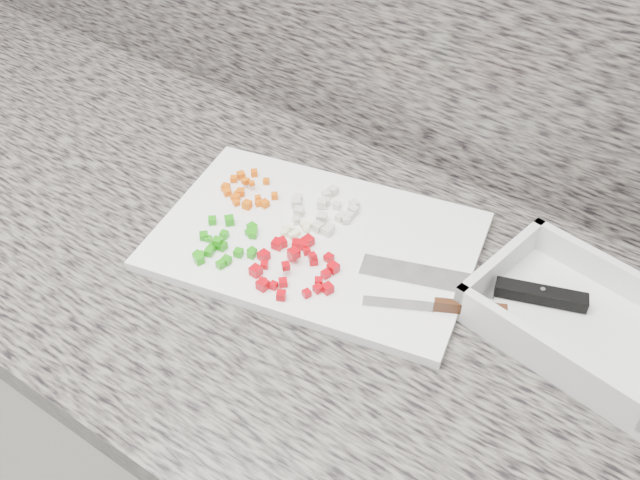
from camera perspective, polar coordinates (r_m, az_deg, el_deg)
The scene contains 11 objects.
cabinet at distance 1.35m, azimuth -5.76°, elevation -14.42°, with size 3.92×0.62×0.86m, color silver.
countertop at distance 1.00m, azimuth -7.51°, elevation -0.24°, with size 3.96×0.64×0.04m, color #656059.
cutting_board at distance 0.96m, azimuth -0.31°, elevation -0.06°, with size 0.42×0.28×0.01m, color white.
carrot_pile at distance 1.02m, azimuth -6.04°, elevation 3.92°, with size 0.09×0.08×0.02m.
onion_pile at distance 0.98m, azimuth 0.41°, elevation 2.38°, with size 0.10×0.09×0.01m.
green_pepper_pile at distance 0.94m, azimuth -7.63°, elevation -0.21°, with size 0.10×0.10×0.02m.
red_pepper_pile at distance 0.91m, azimuth -2.16°, elevation -1.92°, with size 0.12×0.11×0.02m.
garlic_pile at distance 0.96m, azimuth -1.98°, elevation 0.74°, with size 0.03×0.05×0.01m.
chef_knife at distance 0.90m, azimuth 14.27°, elevation -3.77°, with size 0.27×0.12×0.02m.
paring_knife at distance 0.87m, azimuth 10.49°, elevation -5.29°, with size 0.16×0.09×0.02m.
tray at distance 0.90m, azimuth 20.22°, elevation -6.19°, with size 0.27×0.22×0.05m.
Camera 1 is at (0.52, 0.91, 1.56)m, focal length 40.00 mm.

